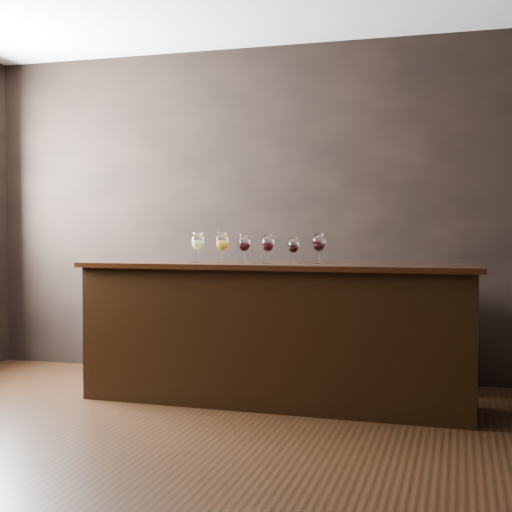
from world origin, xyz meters
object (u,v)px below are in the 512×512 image
(back_bar_shelf, at_px, (255,328))
(glass_red_b, at_px, (268,244))
(glass_red_c, at_px, (293,246))
(bar_counter, at_px, (275,336))
(glass_amber, at_px, (222,242))
(glass_red_d, at_px, (319,243))
(glass_red_a, at_px, (244,244))
(glass_white, at_px, (198,242))

(back_bar_shelf, distance_m, glass_red_b, 1.10)
(back_bar_shelf, relative_size, glass_red_b, 11.49)
(glass_red_c, bearing_deg, bar_counter, 178.82)
(glass_amber, height_order, glass_red_d, glass_amber)
(glass_red_a, relative_size, glass_red_c, 1.09)
(glass_red_a, xyz_separation_m, glass_red_d, (0.55, 0.01, 0.01))
(glass_red_b, bearing_deg, glass_white, 177.07)
(glass_amber, bearing_deg, glass_red_b, -1.71)
(glass_amber, xyz_separation_m, glass_red_c, (0.53, -0.01, -0.02))
(back_bar_shelf, distance_m, glass_amber, 1.05)
(glass_red_c, distance_m, glass_red_d, 0.18)
(glass_amber, relative_size, glass_red_b, 1.06)
(glass_white, bearing_deg, glass_red_a, -0.41)
(glass_white, bearing_deg, bar_counter, -2.36)
(bar_counter, height_order, glass_red_d, glass_red_d)
(glass_red_a, distance_m, glass_red_c, 0.37)
(glass_red_c, bearing_deg, glass_white, 177.85)
(bar_counter, height_order, glass_amber, glass_amber)
(glass_amber, xyz_separation_m, glass_red_a, (0.16, 0.01, -0.01))
(glass_white, height_order, glass_red_d, glass_white)
(glass_white, xyz_separation_m, glass_red_c, (0.73, -0.03, -0.02))
(glass_red_b, relative_size, glass_red_d, 0.97)
(glass_red_d, bearing_deg, glass_red_a, -179.11)
(glass_amber, distance_m, glass_red_a, 0.16)
(glass_amber, xyz_separation_m, glass_red_d, (0.71, 0.02, -0.00))
(glass_amber, bearing_deg, bar_counter, -1.03)
(glass_red_c, bearing_deg, glass_red_a, 176.17)
(glass_red_a, xyz_separation_m, glass_red_c, (0.37, -0.02, -0.01))
(glass_white, bearing_deg, glass_red_d, 0.37)
(back_bar_shelf, height_order, glass_white, glass_white)
(bar_counter, relative_size, glass_amber, 12.65)
(glass_red_c, relative_size, glass_red_d, 0.87)
(back_bar_shelf, xyz_separation_m, glass_amber, (-0.03, -0.76, 0.72))
(glass_red_b, xyz_separation_m, glass_red_c, (0.19, 0.00, -0.01))
(glass_white, bearing_deg, glass_red_c, -2.15)
(bar_counter, xyz_separation_m, glass_amber, (-0.40, 0.01, 0.67))
(glass_amber, bearing_deg, glass_white, 174.92)
(glass_white, relative_size, glass_red_d, 1.02)
(glass_red_a, bearing_deg, back_bar_shelf, 100.39)
(bar_counter, bearing_deg, glass_red_c, 0.41)
(glass_red_c, bearing_deg, back_bar_shelf, 123.39)
(glass_amber, distance_m, glass_red_d, 0.71)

